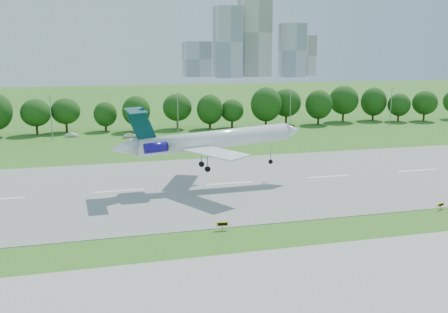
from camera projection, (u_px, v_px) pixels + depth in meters
ground at (405, 218)px, 73.42m from camera, size 600.00×600.00×0.00m
runway at (328, 177)px, 97.06m from camera, size 400.00×45.00×0.08m
tree_line at (235, 108)px, 159.17m from camera, size 288.40×8.40×10.40m
light_poles at (236, 111)px, 149.06m from camera, size 175.90×0.25×12.19m
skyline at (251, 43)px, 461.41m from camera, size 127.00×52.00×80.00m
airliner at (205, 140)px, 89.12m from camera, size 35.50×25.79×11.62m
taxi_sign_left at (222, 224)px, 68.23m from camera, size 1.68×0.37×1.17m
taxi_sign_right at (441, 205)px, 77.18m from camera, size 1.42×0.65×1.02m
service_vehicle_a at (72, 135)px, 141.90m from camera, size 3.83×2.31×1.19m
service_vehicle_b at (130, 135)px, 140.51m from camera, size 4.17×2.41×1.34m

